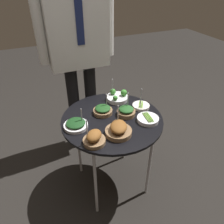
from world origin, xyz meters
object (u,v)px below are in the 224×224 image
at_px(bowl_spinach_far_rim, 103,110).
at_px(bowl_spinach_mid_left, 76,124).
at_px(bowl_broccoli_back_right, 118,97).
at_px(bowl_asparagus_back_left, 141,106).
at_px(bowl_roast_near_rim, 118,130).
at_px(bowl_spinach_front_right, 126,111).
at_px(waiter_figure, 77,36).
at_px(bowl_roast_front_left, 94,138).
at_px(serving_cart, 112,123).
at_px(bowl_asparagus_front_center, 148,119).

height_order(bowl_spinach_far_rim, bowl_spinach_mid_left, bowl_spinach_far_rim).
height_order(bowl_broccoli_back_right, bowl_asparagus_back_left, bowl_asparagus_back_left).
bearing_deg(bowl_broccoli_back_right, bowl_roast_near_rim, -113.49).
height_order(bowl_roast_near_rim, bowl_spinach_front_right, bowl_roast_near_rim).
xyz_separation_m(bowl_asparagus_back_left, bowl_spinach_front_right, (-0.14, -0.04, 0.01)).
relative_size(bowl_spinach_front_right, bowl_spinach_mid_left, 0.99).
bearing_deg(waiter_figure, bowl_broccoli_back_right, -64.35).
relative_size(bowl_roast_front_left, bowl_broccoli_back_right, 1.02).
relative_size(serving_cart, bowl_spinach_mid_left, 4.44).
height_order(bowl_roast_near_rim, bowl_asparagus_back_left, bowl_roast_near_rim).
xyz_separation_m(bowl_roast_front_left, waiter_figure, (0.14, 0.76, 0.37)).
xyz_separation_m(serving_cart, bowl_spinach_mid_left, (-0.25, 0.00, 0.06)).
distance_m(serving_cart, bowl_roast_front_left, 0.27).
xyz_separation_m(bowl_roast_near_rim, waiter_figure, (-0.02, 0.74, 0.37)).
bearing_deg(bowl_asparagus_back_left, bowl_spinach_front_right, -163.53).
bearing_deg(bowl_asparagus_back_left, bowl_spinach_mid_left, -175.31).
bearing_deg(bowl_broccoli_back_right, serving_cart, -122.97).
bearing_deg(bowl_roast_near_rim, bowl_broccoli_back_right, 66.51).
bearing_deg(bowl_spinach_mid_left, bowl_roast_near_rim, -37.57).
bearing_deg(waiter_figure, bowl_spinach_front_right, -75.35).
distance_m(bowl_roast_front_left, bowl_asparagus_back_left, 0.49).
height_order(serving_cart, bowl_spinach_mid_left, bowl_spinach_mid_left).
distance_m(bowl_roast_near_rim, bowl_asparagus_front_center, 0.24).
height_order(bowl_spinach_front_right, bowl_spinach_mid_left, bowl_spinach_front_right).
distance_m(bowl_asparagus_back_left, bowl_spinach_mid_left, 0.49).
bearing_deg(bowl_roast_near_rim, bowl_spinach_front_right, 51.43).
bearing_deg(bowl_spinach_mid_left, bowl_roast_front_left, -72.49).
bearing_deg(bowl_spinach_far_rim, bowl_broccoli_back_right, 36.76).
bearing_deg(bowl_roast_front_left, bowl_spinach_front_right, 32.01).
distance_m(bowl_roast_front_left, waiter_figure, 0.86).
xyz_separation_m(bowl_asparagus_front_center, waiter_figure, (-0.25, 0.70, 0.38)).
bearing_deg(bowl_roast_front_left, bowl_asparagus_front_center, 9.14).
height_order(bowl_asparagus_front_center, bowl_spinach_mid_left, bowl_spinach_mid_left).
xyz_separation_m(bowl_asparagus_back_left, waiter_figure, (-0.29, 0.54, 0.39)).
distance_m(bowl_roast_front_left, bowl_spinach_mid_left, 0.19).
bearing_deg(bowl_spinach_mid_left, bowl_spinach_front_right, -0.13).
bearing_deg(waiter_figure, bowl_spinach_far_rim, -88.67).
height_order(bowl_roast_near_rim, waiter_figure, waiter_figure).
relative_size(bowl_asparagus_back_left, bowl_asparagus_front_center, 1.17).
height_order(bowl_spinach_far_rim, bowl_broccoli_back_right, bowl_broccoli_back_right).
bearing_deg(bowl_roast_near_rim, waiter_figure, 91.35).
relative_size(bowl_asparagus_front_center, waiter_figure, 0.09).
distance_m(bowl_roast_front_left, bowl_spinach_front_right, 0.35).
bearing_deg(bowl_roast_front_left, bowl_spinach_far_rim, 59.57).
distance_m(bowl_roast_near_rim, bowl_roast_front_left, 0.16).
xyz_separation_m(serving_cart, bowl_asparagus_back_left, (0.24, 0.04, 0.06)).
relative_size(bowl_broccoli_back_right, bowl_asparagus_back_left, 0.98).
bearing_deg(bowl_spinach_front_right, bowl_roast_front_left, -147.99).
xyz_separation_m(serving_cart, bowl_spinach_front_right, (0.10, 0.00, 0.07)).
xyz_separation_m(bowl_roast_front_left, bowl_spinach_mid_left, (-0.06, 0.18, -0.01)).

